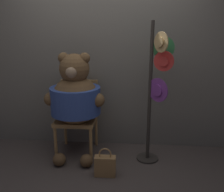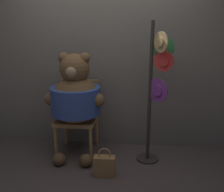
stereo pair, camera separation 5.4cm
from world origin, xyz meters
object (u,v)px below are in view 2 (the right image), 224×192
(chair, at_px, (78,113))
(teddy_bear, at_px, (76,97))
(hat_display_rack, at_px, (156,87))
(handbag_on_ground, at_px, (104,165))

(chair, xyz_separation_m, teddy_bear, (0.02, -0.17, 0.27))
(hat_display_rack, bearing_deg, chair, 167.54)
(chair, distance_m, handbag_on_ground, 0.86)
(hat_display_rack, bearing_deg, teddy_bear, 177.08)
(teddy_bear, xyz_separation_m, hat_display_rack, (0.99, -0.05, 0.16))
(chair, relative_size, handbag_on_ground, 2.80)
(handbag_on_ground, bearing_deg, teddy_bear, 133.47)
(chair, bearing_deg, teddy_bear, -84.18)
(teddy_bear, bearing_deg, hat_display_rack, -2.92)
(chair, distance_m, hat_display_rack, 1.12)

